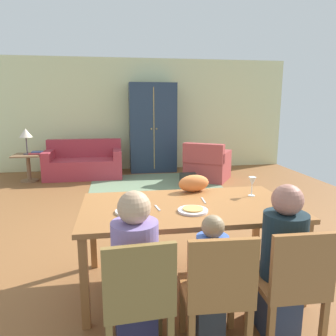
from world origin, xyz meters
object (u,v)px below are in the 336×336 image
at_px(dining_chair_man, 138,296).
at_px(person_woman, 280,265).
at_px(person_child, 210,282).
at_px(table_lamp, 26,134).
at_px(couch, 84,164).
at_px(handbag, 188,179).
at_px(armoire, 153,128).
at_px(book_upper, 37,152).
at_px(plate_near_child, 193,211).
at_px(wine_glass, 252,182).
at_px(cat, 194,183).
at_px(armchair, 207,165).
at_px(dining_chair_child, 217,289).
at_px(person_man, 135,278).
at_px(plate_near_man, 131,211).
at_px(book_lower, 35,154).
at_px(dining_chair_woman, 293,282).
at_px(dining_table, 188,212).

height_order(dining_chair_man, person_woman, person_woman).
bearing_deg(person_child, table_lamp, 115.69).
distance_m(couch, handbag, 2.43).
relative_size(armoire, book_upper, 9.55).
height_order(plate_near_child, wine_glass, wine_glass).
xyz_separation_m(dining_chair_man, book_upper, (-1.77, 5.34, 0.13)).
relative_size(cat, armchair, 0.27).
xyz_separation_m(dining_chair_man, dining_chair_child, (0.50, -0.00, 0.00)).
relative_size(book_upper, handbag, 0.69).
bearing_deg(armchair, person_man, -111.25).
distance_m(dining_chair_man, cat, 1.49).
bearing_deg(wine_glass, plate_near_man, -165.62).
relative_size(wine_glass, book_lower, 0.85).
relative_size(wine_glass, person_child, 0.20).
bearing_deg(dining_chair_woman, armchair, 80.60).
height_order(person_child, armoire, armoire).
height_order(dining_table, armoire, armoire).
bearing_deg(armchair, plate_near_child, -107.49).
xyz_separation_m(person_child, handbag, (0.78, 4.22, -0.30)).
relative_size(dining_chair_man, table_lamp, 1.61).
xyz_separation_m(wine_glass, person_man, (-1.17, -0.88, -0.38)).
relative_size(person_man, armoire, 0.53).
bearing_deg(armchair, table_lamp, 173.26).
distance_m(cat, book_upper, 4.71).
bearing_deg(armchair, dining_chair_child, -105.14).
distance_m(armchair, book_upper, 3.62).
xyz_separation_m(dining_table, plate_near_man, (-0.51, -0.12, 0.07)).
relative_size(couch, table_lamp, 3.08).
xyz_separation_m(wine_glass, book_upper, (-2.93, 4.28, -0.27)).
distance_m(dining_table, dining_chair_man, 1.03).
relative_size(dining_chair_woman, armchair, 0.74).
xyz_separation_m(person_woman, armchair, (0.80, 4.67, -0.19)).
bearing_deg(dining_chair_woman, plate_near_man, 143.16).
distance_m(dining_table, dining_chair_child, 0.90).
relative_size(person_man, table_lamp, 2.05).
height_order(table_lamp, book_upper, table_lamp).
height_order(dining_table, wine_glass, wine_glass).
xyz_separation_m(person_man, armoire, (0.77, 5.80, 0.54)).
distance_m(dining_table, wine_glass, 0.72).
height_order(person_child, person_woman, person_woman).
relative_size(person_child, book_lower, 4.20).
relative_size(dining_table, person_woman, 1.66).
height_order(couch, armoire, armoire).
bearing_deg(plate_near_child, dining_chair_woman, -54.11).
relative_size(plate_near_man, handbag, 0.78).
relative_size(armchair, table_lamp, 2.19).
distance_m(cat, book_lower, 4.69).
height_order(plate_near_child, dining_chair_man, dining_chair_man).
height_order(dining_table, person_child, person_child).
bearing_deg(wine_glass, person_man, -143.02).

